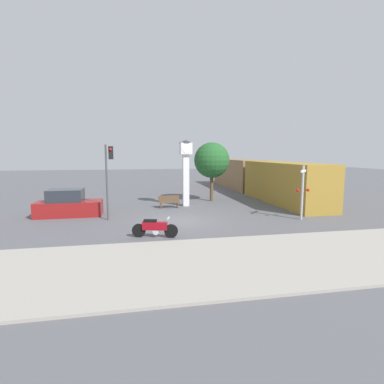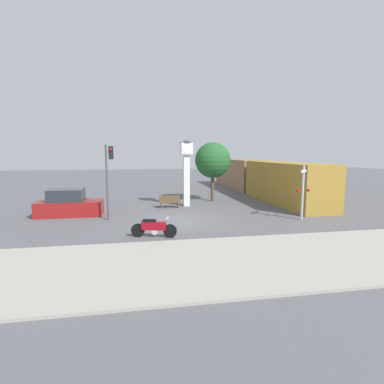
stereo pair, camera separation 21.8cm
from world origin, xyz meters
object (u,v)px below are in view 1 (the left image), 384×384
object	(u,v)px
freight_train	(257,177)
railroad_crossing_signal	(302,190)
motorcycle	(155,228)
clock_tower	(186,163)
traffic_light	(109,169)
street_tree	(212,160)
bench	(169,201)
parked_car	(68,205)

from	to	relation	value
freight_train	railroad_crossing_signal	size ratio (longest dim) A/B	6.61
motorcycle	clock_tower	distance (m)	9.54
motorcycle	traffic_light	distance (m)	5.85
traffic_light	street_tree	world-z (taller)	street_tree
bench	parked_car	size ratio (longest dim) A/B	0.38
railroad_crossing_signal	bench	world-z (taller)	railroad_crossing_signal
motorcycle	parked_car	distance (m)	8.21
freight_train	traffic_light	world-z (taller)	traffic_light
freight_train	street_tree	distance (m)	7.06
motorcycle	street_tree	bearing A→B (deg)	76.37
traffic_light	bench	bearing A→B (deg)	39.82
freight_train	traffic_light	bearing A→B (deg)	-145.17
freight_train	clock_tower	bearing A→B (deg)	-145.86
motorcycle	clock_tower	xyz separation A→B (m)	(3.07, 8.55, 2.90)
street_tree	bench	bearing A→B (deg)	-147.33
clock_tower	traffic_light	size ratio (longest dim) A/B	1.10
clock_tower	street_tree	xyz separation A→B (m)	(2.64, 2.04, 0.16)
railroad_crossing_signal	street_tree	distance (m)	9.24
traffic_light	parked_car	xyz separation A→B (m)	(-2.82, 1.73, -2.46)
railroad_crossing_signal	motorcycle	bearing A→B (deg)	-166.32
freight_train	parked_car	distance (m)	18.58
motorcycle	street_tree	distance (m)	12.41
clock_tower	freight_train	world-z (taller)	clock_tower
railroad_crossing_signal	parked_car	distance (m)	15.26
traffic_light	parked_car	world-z (taller)	traffic_light
clock_tower	freight_train	distance (m)	10.28
traffic_light	bench	world-z (taller)	traffic_light
motorcycle	traffic_light	size ratio (longest dim) A/B	0.48
railroad_crossing_signal	freight_train	bearing A→B (deg)	80.18
clock_tower	bench	world-z (taller)	clock_tower
parked_car	bench	bearing A→B (deg)	14.12
street_tree	freight_train	bearing A→B (deg)	32.42
freight_train	traffic_light	distance (m)	17.04
traffic_light	street_tree	distance (m)	10.17
clock_tower	bench	bearing A→B (deg)	-158.32
clock_tower	traffic_light	world-z (taller)	clock_tower
motorcycle	street_tree	xyz separation A→B (m)	(5.71, 10.59, 3.06)
freight_train	motorcycle	bearing A→B (deg)	-128.82
bench	street_tree	bearing A→B (deg)	32.67
motorcycle	parked_car	size ratio (longest dim) A/B	0.54
clock_tower	railroad_crossing_signal	world-z (taller)	clock_tower
traffic_light	bench	size ratio (longest dim) A/B	2.94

